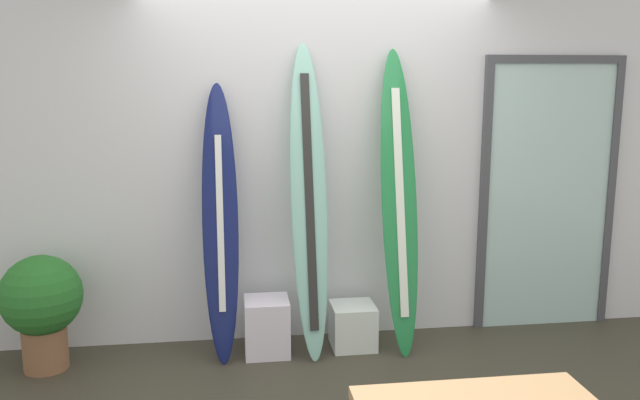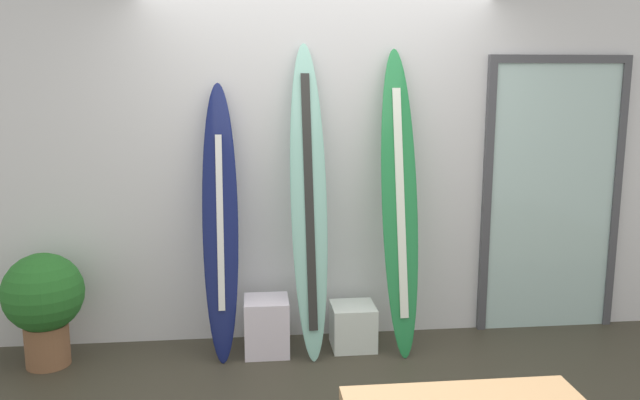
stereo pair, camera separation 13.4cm
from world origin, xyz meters
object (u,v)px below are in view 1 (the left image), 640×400
object	(u,v)px
surfboard_navy	(220,223)
glass_door	(548,190)
surfboard_seafoam	(309,204)
surfboard_emerald	(399,202)
display_block_left	(267,326)
potted_plant	(42,303)
display_block_center	(353,326)

from	to	relation	value
surfboard_navy	glass_door	xyz separation A→B (m)	(2.50, 0.25, 0.13)
surfboard_seafoam	glass_door	size ratio (longest dim) A/B	1.04
surfboard_emerald	surfboard_navy	bearing A→B (deg)	179.13
surfboard_emerald	display_block_left	size ratio (longest dim) A/B	5.37
display_block_left	glass_door	distance (m)	2.39
surfboard_seafoam	display_block_left	size ratio (longest dim) A/B	5.46
surfboard_navy	potted_plant	distance (m)	1.29
display_block_left	display_block_center	distance (m)	0.63
surfboard_navy	display_block_left	distance (m)	0.82
surfboard_navy	display_block_center	size ratio (longest dim) A/B	5.99
surfboard_navy	display_block_center	distance (m)	1.23
surfboard_navy	potted_plant	xyz separation A→B (m)	(-1.19, -0.08, -0.49)
surfboard_emerald	potted_plant	xyz separation A→B (m)	(-2.44, -0.06, -0.61)
surfboard_emerald	glass_door	xyz separation A→B (m)	(1.25, 0.27, 0.01)
display_block_left	surfboard_seafoam	bearing A→B (deg)	4.31
display_block_left	potted_plant	distance (m)	1.52
surfboard_seafoam	potted_plant	world-z (taller)	surfboard_seafoam
surfboard_navy	glass_door	distance (m)	2.52
surfboard_emerald	display_block_center	bearing A→B (deg)	176.11
glass_door	surfboard_navy	bearing A→B (deg)	-174.32
surfboard_navy	surfboard_emerald	world-z (taller)	surfboard_emerald
surfboard_seafoam	display_block_left	bearing A→B (deg)	-175.69
display_block_left	glass_door	xyz separation A→B (m)	(2.20, 0.28, 0.88)
display_block_left	glass_door	size ratio (longest dim) A/B	0.19
glass_door	display_block_left	bearing A→B (deg)	-172.79
display_block_center	surfboard_navy	bearing A→B (deg)	-179.83
display_block_center	glass_door	bearing A→B (deg)	8.91
surfboard_navy	surfboard_seafoam	distance (m)	0.63
surfboard_emerald	potted_plant	bearing A→B (deg)	-178.62
display_block_center	display_block_left	bearing A→B (deg)	-177.10
surfboard_navy	potted_plant	world-z (taller)	surfboard_navy
display_block_left	glass_door	bearing A→B (deg)	7.21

